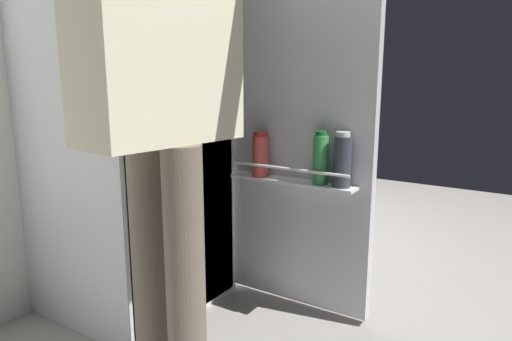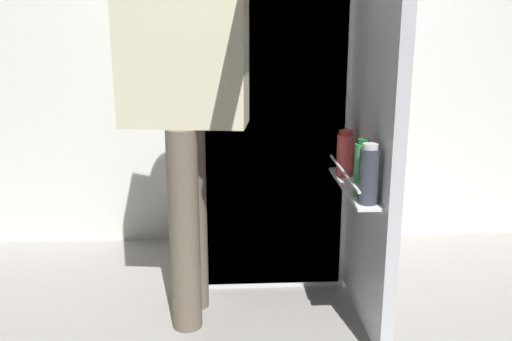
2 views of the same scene
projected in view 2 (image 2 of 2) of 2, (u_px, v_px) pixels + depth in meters
The scene contains 4 objects.
ground_plane at pixel (278, 314), 2.40m from camera, with size 6.09×6.09×0.00m, color gray.
kitchen_wall at pixel (264, 12), 2.96m from camera, with size 4.40×0.10×2.50m, color silver.
refrigerator at pixel (275, 107), 2.68m from camera, with size 0.70×1.27×1.62m.
person at pixel (186, 80), 2.13m from camera, with size 0.56×0.82×1.64m.
Camera 2 is at (-0.21, -2.15, 1.22)m, focal length 39.63 mm.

